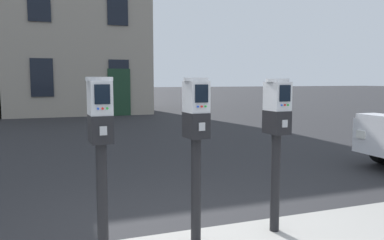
{
  "coord_description": "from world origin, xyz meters",
  "views": [
    {
      "loc": [
        -1.24,
        -3.22,
        1.6
      ],
      "look_at": [
        -0.05,
        -0.0,
        1.25
      ],
      "focal_mm": 35.98,
      "sensor_mm": 36.0,
      "label": 1
    }
  ],
  "objects": [
    {
      "name": "parking_meter_twin_adjacent",
      "position": [
        -0.05,
        -0.1,
        1.16
      ],
      "size": [
        0.23,
        0.26,
        1.48
      ],
      "rotation": [
        0.0,
        0.0,
        -1.52
      ],
      "color": "black",
      "rests_on": "sidewalk_slab"
    },
    {
      "name": "parking_meter_near_kerb",
      "position": [
        -0.87,
        -0.1,
        1.17
      ],
      "size": [
        0.23,
        0.26,
        1.49
      ],
      "rotation": [
        0.0,
        0.0,
        -1.52
      ],
      "color": "black",
      "rests_on": "sidewalk_slab"
    },
    {
      "name": "townhouse_brownstone",
      "position": [
        0.06,
        17.01,
        4.65
      ],
      "size": [
        6.42,
        5.89,
        9.28
      ],
      "color": "#9E9384",
      "rests_on": "ground_plane"
    },
    {
      "name": "parking_meter_end_of_row",
      "position": [
        0.76,
        -0.1,
        1.16
      ],
      "size": [
        0.23,
        0.26,
        1.48
      ],
      "rotation": [
        0.0,
        0.0,
        -1.52
      ],
      "color": "black",
      "rests_on": "sidewalk_slab"
    }
  ]
}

